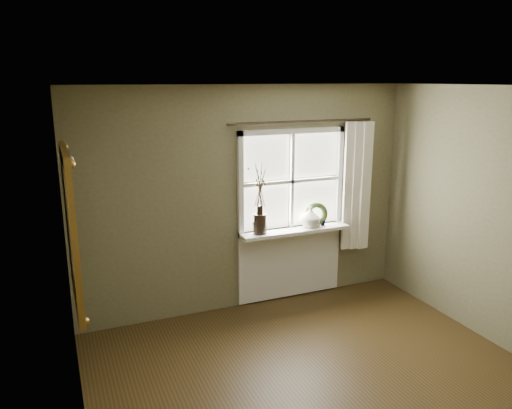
{
  "coord_description": "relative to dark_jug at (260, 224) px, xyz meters",
  "views": [
    {
      "loc": [
        -2.07,
        -2.95,
        2.66
      ],
      "look_at": [
        -0.19,
        1.55,
        1.43
      ],
      "focal_mm": 35.0,
      "sensor_mm": 36.0,
      "label": 1
    }
  ],
  "objects": [
    {
      "name": "ceiling",
      "position": [
        -0.1,
        -2.12,
        1.56
      ],
      "size": [
        4.5,
        4.5,
        0.0
      ],
      "primitive_type": "plane",
      "color": "silver",
      "rests_on": "ground"
    },
    {
      "name": "wall_back",
      "position": [
        -0.1,
        0.18,
        0.26
      ],
      "size": [
        4.0,
        0.1,
        2.6
      ],
      "primitive_type": "cube",
      "color": "#6A6646",
      "rests_on": "ground"
    },
    {
      "name": "wall_left",
      "position": [
        -2.15,
        -2.12,
        0.26
      ],
      "size": [
        0.1,
        4.5,
        2.6
      ],
      "primitive_type": "cube",
      "color": "#6A6646",
      "rests_on": "ground"
    },
    {
      "name": "window_frame",
      "position": [
        0.45,
        0.11,
        0.44
      ],
      "size": [
        1.36,
        0.06,
        1.24
      ],
      "color": "silver",
      "rests_on": "wall_back"
    },
    {
      "name": "window_sill",
      "position": [
        0.45,
        0.0,
        -0.14
      ],
      "size": [
        1.36,
        0.26,
        0.04
      ],
      "primitive_type": "cube",
      "color": "silver",
      "rests_on": "wall_back"
    },
    {
      "name": "window_apron",
      "position": [
        0.45,
        0.11,
        -0.58
      ],
      "size": [
        1.36,
        0.04,
        0.88
      ],
      "primitive_type": "cube",
      "color": "silver",
      "rests_on": "ground"
    },
    {
      "name": "dark_jug",
      "position": [
        0.0,
        0.0,
        0.0
      ],
      "size": [
        0.17,
        0.17,
        0.23
      ],
      "primitive_type": "cylinder",
      "rotation": [
        0.0,
        0.0,
        -0.06
      ],
      "color": "black",
      "rests_on": "window_sill"
    },
    {
      "name": "cream_vase",
      "position": [
        0.66,
        0.0,
        0.01
      ],
      "size": [
        0.26,
        0.26,
        0.25
      ],
      "primitive_type": "imported",
      "rotation": [
        0.0,
        0.0,
        0.09
      ],
      "color": "beige",
      "rests_on": "window_sill"
    },
    {
      "name": "wreath",
      "position": [
        0.76,
        0.04,
        -0.01
      ],
      "size": [
        0.31,
        0.17,
        0.3
      ],
      "primitive_type": "torus",
      "rotation": [
        1.36,
        0.0,
        -0.16
      ],
      "color": "#2C3C1B",
      "rests_on": "window_sill"
    },
    {
      "name": "potted_plant_left",
      "position": [
        -0.06,
        0.0,
        -0.04
      ],
      "size": [
        0.09,
        0.08,
        0.15
      ],
      "primitive_type": "imported",
      "rotation": [
        0.0,
        0.0,
        -0.42
      ],
      "color": "#2C3C1B",
      "rests_on": "window_sill"
    },
    {
      "name": "potted_plant_right",
      "position": [
        0.84,
        0.0,
        -0.04
      ],
      "size": [
        0.09,
        0.08,
        0.15
      ],
      "primitive_type": "imported",
      "rotation": [
        0.0,
        0.0,
        0.22
      ],
      "color": "#2C3C1B",
      "rests_on": "window_sill"
    },
    {
      "name": "curtain",
      "position": [
        1.29,
        0.01,
        0.33
      ],
      "size": [
        0.36,
        0.12,
        1.59
      ],
      "primitive_type": "cube",
      "color": "silver",
      "rests_on": "wall_back"
    },
    {
      "name": "curtain_rod",
      "position": [
        0.55,
        0.05,
        1.14
      ],
      "size": [
        1.84,
        0.03,
        0.03
      ],
      "primitive_type": "cylinder",
      "rotation": [
        0.0,
        1.57,
        0.0
      ],
      "color": "black",
      "rests_on": "wall_back"
    },
    {
      "name": "gilt_mirror",
      "position": [
        -2.06,
        -0.84,
        0.43
      ],
      "size": [
        0.1,
        1.11,
        1.32
      ],
      "color": "white",
      "rests_on": "wall_left"
    }
  ]
}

